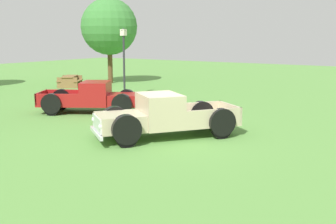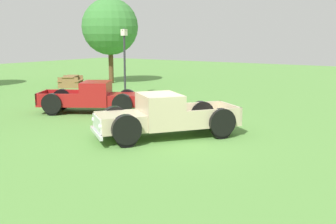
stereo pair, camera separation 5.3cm
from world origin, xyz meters
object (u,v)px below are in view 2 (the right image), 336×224
(picnic_table, at_px, (71,80))
(lamp_post_near, at_px, (125,61))
(pickup_truck_behind_right, at_px, (98,98))
(pickup_truck_foreground, at_px, (158,117))
(oak_tree_center, at_px, (110,27))

(picnic_table, bearing_deg, lamp_post_near, -104.69)
(pickup_truck_behind_right, height_order, lamp_post_near, lamp_post_near)
(pickup_truck_foreground, distance_m, oak_tree_center, 18.13)
(lamp_post_near, bearing_deg, pickup_truck_foreground, -133.79)
(pickup_truck_behind_right, bearing_deg, pickup_truck_foreground, -115.16)
(lamp_post_near, relative_size, picnic_table, 1.72)
(lamp_post_near, xyz_separation_m, picnic_table, (1.67, 6.35, -1.60))
(oak_tree_center, bearing_deg, pickup_truck_foreground, -133.17)
(lamp_post_near, height_order, oak_tree_center, oak_tree_center)
(pickup_truck_behind_right, bearing_deg, picnic_table, 53.63)
(pickup_truck_foreground, xyz_separation_m, picnic_table, (8.71, 13.71, -0.25))
(pickup_truck_behind_right, bearing_deg, lamp_post_near, 25.29)
(picnic_table, height_order, oak_tree_center, oak_tree_center)
(pickup_truck_foreground, bearing_deg, picnic_table, 57.55)
(lamp_post_near, xyz_separation_m, oak_tree_center, (5.13, 5.62, 2.13))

